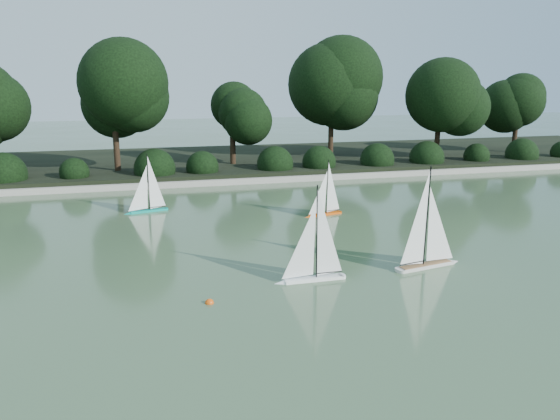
% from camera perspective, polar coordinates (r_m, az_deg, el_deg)
% --- Properties ---
extents(ground, '(80.00, 80.00, 0.00)m').
position_cam_1_polar(ground, '(8.95, 1.85, -7.85)').
color(ground, '#30472B').
rests_on(ground, ground).
extents(pond_coping, '(40.00, 0.35, 0.18)m').
position_cam_1_polar(pond_coping, '(17.44, -6.75, 2.90)').
color(pond_coping, gray).
rests_on(pond_coping, ground).
extents(far_bank, '(40.00, 8.00, 0.30)m').
position_cam_1_polar(far_bank, '(21.34, -8.34, 4.94)').
color(far_bank, black).
rests_on(far_bank, ground).
extents(tree_line, '(26.31, 3.93, 4.39)m').
position_cam_1_polar(tree_line, '(19.76, -4.41, 11.63)').
color(tree_line, black).
rests_on(tree_line, ground).
extents(shrub_hedge, '(29.10, 1.10, 1.10)m').
position_cam_1_polar(shrub_hedge, '(18.25, -7.19, 4.51)').
color(shrub_hedge, black).
rests_on(shrub_hedge, ground).
extents(sailboat_white_a, '(1.25, 0.21, 1.71)m').
position_cam_1_polar(sailboat_white_a, '(9.05, 2.99, -5.80)').
color(sailboat_white_a, white).
rests_on(sailboat_white_a, ground).
extents(sailboat_white_b, '(1.42, 0.48, 1.94)m').
position_cam_1_polar(sailboat_white_b, '(10.08, 15.50, -4.08)').
color(sailboat_white_b, beige).
rests_on(sailboat_white_b, ground).
extents(sailboat_orange, '(1.07, 0.42, 1.46)m').
position_cam_1_polar(sailboat_orange, '(13.42, 4.44, 0.40)').
color(sailboat_orange, '#ED540B').
rests_on(sailboat_orange, ground).
extents(sailboat_teal, '(1.14, 0.45, 1.56)m').
position_cam_1_polar(sailboat_teal, '(14.12, -13.98, 0.76)').
color(sailboat_teal, '#099686').
rests_on(sailboat_teal, ground).
extents(race_buoy, '(0.13, 0.13, 0.13)m').
position_cam_1_polar(race_buoy, '(8.33, -7.39, -9.63)').
color(race_buoy, '#E44F0C').
rests_on(race_buoy, ground).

